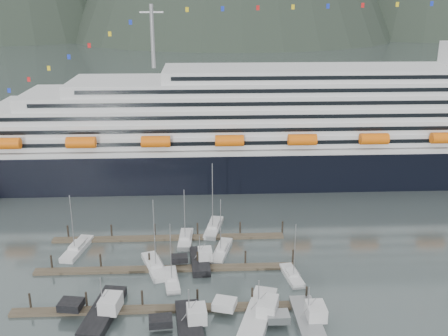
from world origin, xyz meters
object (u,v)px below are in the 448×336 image
at_px(sailboat_b, 155,267).
at_px(trawler_c, 257,313).
at_px(cruise_ship, 302,134).
at_px(sailboat_e, 77,249).
at_px(sailboat_g, 214,228).
at_px(trawler_d, 307,320).
at_px(sailboat_d, 222,251).
at_px(trawler_b, 188,323).
at_px(trawler_a, 102,311).
at_px(trawler_e, 199,260).
at_px(sailboat_f, 186,240).
at_px(sailboat_c, 171,280).
at_px(sailboat_h, 292,276).

relative_size(sailboat_b, trawler_c, 0.98).
distance_m(cruise_ship, trawler_c, 71.46).
relative_size(sailboat_e, sailboat_g, 0.80).
bearing_deg(trawler_c, trawler_d, -88.56).
height_order(sailboat_e, trawler_d, sailboat_e).
distance_m(sailboat_d, trawler_b, 25.19).
distance_m(trawler_b, trawler_c, 11.00).
bearing_deg(cruise_ship, sailboat_g, -126.20).
distance_m(sailboat_d, trawler_a, 28.67).
xyz_separation_m(trawler_a, trawler_b, (13.79, -3.83, -0.01)).
bearing_deg(trawler_c, trawler_e, 44.60).
distance_m(sailboat_d, trawler_c, 22.76).
xyz_separation_m(sailboat_b, trawler_a, (-7.17, -14.70, 0.51)).
xyz_separation_m(sailboat_b, trawler_e, (8.30, 1.35, 0.42)).
distance_m(trawler_a, trawler_e, 22.29).
height_order(sailboat_d, sailboat_f, sailboat_f).
bearing_deg(trawler_d, trawler_c, 73.25).
height_order(sailboat_g, trawler_a, sailboat_g).
bearing_deg(sailboat_g, sailboat_f, 143.48).
xyz_separation_m(sailboat_c, sailboat_h, (21.66, 0.44, -0.01)).
relative_size(sailboat_e, trawler_b, 1.09).
xyz_separation_m(sailboat_e, sailboat_h, (40.99, -12.38, -0.03)).
height_order(trawler_b, trawler_e, trawler_b).
bearing_deg(trawler_a, sailboat_h, -63.11).
height_order(sailboat_e, sailboat_f, sailboat_e).
bearing_deg(sailboat_c, trawler_b, -174.54).
xyz_separation_m(sailboat_g, trawler_d, (13.41, -34.99, 0.48)).
height_order(sailboat_g, sailboat_h, sailboat_g).
bearing_deg(trawler_d, trawler_b, 89.27).
xyz_separation_m(sailboat_b, sailboat_c, (3.34, -4.90, -0.03)).
distance_m(sailboat_b, sailboat_c, 5.93).
height_order(sailboat_b, trawler_c, sailboat_b).
distance_m(sailboat_h, trawler_d, 14.07).
bearing_deg(sailboat_c, sailboat_b, 26.17).
bearing_deg(trawler_d, sailboat_h, -1.35).
bearing_deg(sailboat_d, sailboat_h, -115.34).
distance_m(sailboat_e, trawler_e, 25.17).
height_order(sailboat_f, trawler_d, sailboat_f).
xyz_separation_m(sailboat_b, sailboat_h, (25.00, -4.46, -0.04)).
height_order(sailboat_d, sailboat_h, sailboat_d).
relative_size(cruise_ship, trawler_a, 14.84).
relative_size(sailboat_h, trawler_d, 0.92).
height_order(cruise_ship, trawler_a, cruise_ship).
height_order(trawler_b, trawler_d, trawler_b).
height_order(sailboat_d, sailboat_g, sailboat_g).
distance_m(cruise_ship, sailboat_c, 66.65).
xyz_separation_m(sailboat_b, trawler_c, (17.41, -16.39, 0.50)).
bearing_deg(cruise_ship, trawler_c, -106.13).
relative_size(sailboat_f, trawler_a, 0.87).
height_order(sailboat_f, sailboat_g, sailboat_g).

